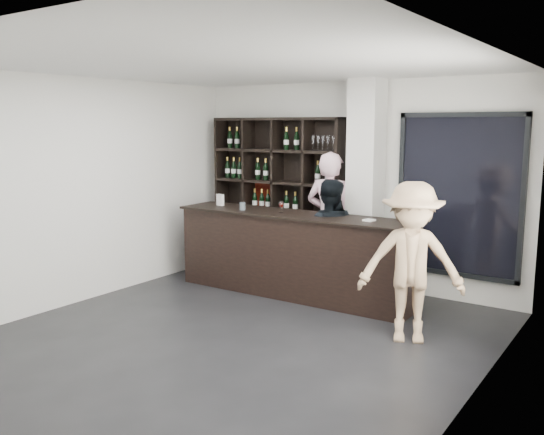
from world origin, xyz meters
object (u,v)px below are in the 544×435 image
Objects in this scene: tasting_counter at (293,254)px; taster_pink at (330,220)px; wine_shelf at (278,197)px; taster_black at (328,239)px; customer at (411,263)px.

taster_pink is at bearing 71.74° from tasting_counter.
tasting_counter is 1.77× the size of taster_pink.
wine_shelf reaches higher than taster_black.
wine_shelf is at bearing 127.30° from customer.
taster_black is (1.22, -0.60, -0.40)m from wine_shelf.
wine_shelf is 0.70× the size of tasting_counter.
tasting_counter is at bearing 4.54° from taster_black.
customer is (1.51, -0.92, 0.06)m from taster_black.
wine_shelf reaches higher than tasting_counter.
customer is (1.92, -0.70, 0.29)m from tasting_counter.
taster_black is at bearing 26.29° from tasting_counter.
taster_black is 0.93× the size of customer.
tasting_counter is 0.52m from taster_black.
taster_pink is (0.20, 0.65, 0.40)m from tasting_counter.
taster_pink is at bearing -86.17° from taster_black.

